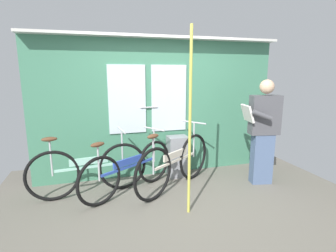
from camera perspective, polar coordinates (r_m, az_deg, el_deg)
ground_plane at (r=3.68m, az=3.28°, el=-17.03°), size 5.12×4.05×0.04m
train_door_wall at (r=4.43m, az=-1.92°, el=4.61°), size 4.12×0.28×2.31m
bicycle_near_door at (r=3.90m, az=-8.48°, el=-9.23°), size 1.47×0.94×0.89m
bicycle_leaning_behind at (r=3.96m, az=-16.86°, el=-9.04°), size 1.68×0.44×0.93m
bicycle_by_pole at (r=3.98m, az=1.56°, el=-8.12°), size 1.46×1.04×0.97m
passenger_reading_newspaper at (r=4.32m, az=20.00°, el=-0.83°), size 0.60×0.53×1.64m
trash_bin_by_wall at (r=4.49m, az=2.08°, el=-6.57°), size 0.33×0.28×0.69m
handrail_pole at (r=3.12m, az=4.79°, el=0.33°), size 0.04×0.04×2.27m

